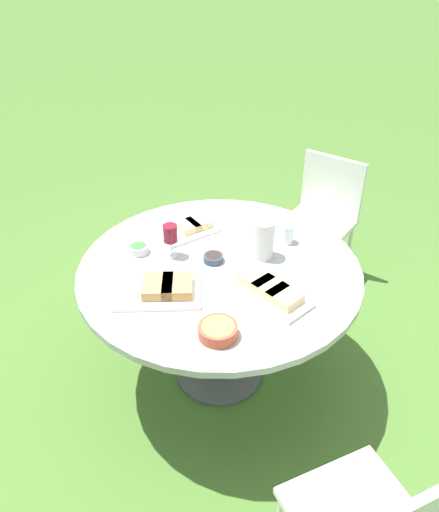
# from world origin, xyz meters

# --- Properties ---
(ground_plane) EXTENTS (40.00, 40.00, 0.00)m
(ground_plane) POSITION_xyz_m (0.00, 0.00, 0.00)
(ground_plane) COLOR #446B2B
(dining_table) EXTENTS (1.41, 1.41, 0.77)m
(dining_table) POSITION_xyz_m (0.00, 0.00, 0.68)
(dining_table) COLOR #4C4C51
(dining_table) RESTS_ON ground_plane
(chair_near_right) EXTENTS (0.59, 0.58, 0.89)m
(chair_near_right) POSITION_xyz_m (-0.60, -1.07, 0.52)
(chair_near_right) COLOR silver
(chair_near_right) RESTS_ON ground_plane
(water_pitcher) EXTENTS (0.12, 0.11, 0.21)m
(water_pitcher) POSITION_xyz_m (-0.21, -0.11, 0.88)
(water_pitcher) COLOR silver
(water_pitcher) RESTS_ON dining_table
(wine_glass) EXTENTS (0.07, 0.07, 0.18)m
(wine_glass) POSITION_xyz_m (0.26, -0.07, 0.90)
(wine_glass) COLOR silver
(wine_glass) RESTS_ON dining_table
(platter_bread_main) EXTENTS (0.42, 0.40, 0.06)m
(platter_bread_main) POSITION_xyz_m (-0.26, 0.21, 0.80)
(platter_bread_main) COLOR white
(platter_bread_main) RESTS_ON dining_table
(platter_charcuterie) EXTENTS (0.36, 0.35, 0.06)m
(platter_charcuterie) POSITION_xyz_m (0.20, -0.31, 0.80)
(platter_charcuterie) COLOR white
(platter_charcuterie) RESTS_ON dining_table
(platter_sandwich_side) EXTENTS (0.43, 0.31, 0.07)m
(platter_sandwich_side) POSITION_xyz_m (0.23, 0.25, 0.80)
(platter_sandwich_side) COLOR white
(platter_sandwich_side) RESTS_ON dining_table
(bowl_fries) EXTENTS (0.17, 0.17, 0.06)m
(bowl_fries) POSITION_xyz_m (-0.05, 0.50, 0.80)
(bowl_fries) COLOR #B74733
(bowl_fries) RESTS_ON dining_table
(bowl_salad) EXTENTS (0.10, 0.10, 0.05)m
(bowl_salad) POSITION_xyz_m (0.43, -0.07, 0.80)
(bowl_salad) COLOR silver
(bowl_salad) RESTS_ON dining_table
(bowl_olives) EXTENTS (0.10, 0.10, 0.04)m
(bowl_olives) POSITION_xyz_m (0.04, -0.04, 0.79)
(bowl_olives) COLOR #334256
(bowl_olives) RESTS_ON dining_table
(cup_water_near) EXTENTS (0.07, 0.07, 0.11)m
(cup_water_near) POSITION_xyz_m (-0.33, -0.26, 0.83)
(cup_water_near) COLOR silver
(cup_water_near) RESTS_ON dining_table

